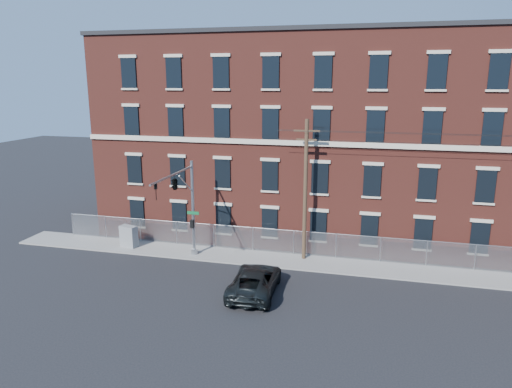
{
  "coord_description": "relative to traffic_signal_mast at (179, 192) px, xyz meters",
  "views": [
    {
      "loc": [
        6.48,
        -26.4,
        12.6
      ],
      "look_at": [
        -1.16,
        4.0,
        5.09
      ],
      "focal_mm": 33.12,
      "sensor_mm": 36.0,
      "label": 1
    }
  ],
  "objects": [
    {
      "name": "chain_link_fence",
      "position": [
        18.0,
        4.12,
        -4.33
      ],
      "size": [
        59.06,
        0.06,
        1.85
      ],
      "color": "#A5A8AD",
      "rests_on": "ground"
    },
    {
      "name": "traffic_signal_mast",
      "position": [
        0.0,
        0.0,
        0.0
      ],
      "size": [
        0.9,
        6.75,
        7.0
      ],
      "color": "#9EA0A5",
      "rests_on": "ground"
    },
    {
      "name": "sidewalk",
      "position": [
        18.0,
        2.82,
        -5.33
      ],
      "size": [
        65.0,
        3.0,
        0.12
      ],
      "primitive_type": "cube",
      "color": "gray",
      "rests_on": "ground"
    },
    {
      "name": "mill_building",
      "position": [
        18.0,
        11.75,
        2.76
      ],
      "size": [
        55.3,
        14.32,
        16.3
      ],
      "color": "maroon",
      "rests_on": "ground"
    },
    {
      "name": "utility_cabinet",
      "position": [
        -5.49,
        2.6,
        -4.44
      ],
      "size": [
        1.44,
        0.95,
        1.66
      ],
      "primitive_type": "cube",
      "rotation": [
        0.0,
        0.0,
        -0.24
      ],
      "color": "gray",
      "rests_on": "sidewalk"
    },
    {
      "name": "ground",
      "position": [
        6.0,
        -2.18,
        -5.39
      ],
      "size": [
        140.0,
        140.0,
        0.0
      ],
      "primitive_type": "plane",
      "color": "black",
      "rests_on": "ground"
    },
    {
      "name": "pickup_truck",
      "position": [
        5.91,
        -2.76,
        -4.59
      ],
      "size": [
        2.9,
        5.84,
        1.59
      ],
      "primitive_type": "imported",
      "rotation": [
        0.0,
        0.0,
        3.19
      ],
      "color": "black",
      "rests_on": "ground"
    },
    {
      "name": "utility_pole_near",
      "position": [
        8.0,
        3.42,
        -0.05
      ],
      "size": [
        1.8,
        0.28,
        10.0
      ],
      "color": "#4C3826",
      "rests_on": "ground"
    }
  ]
}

